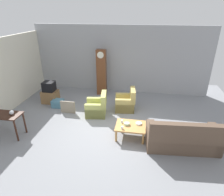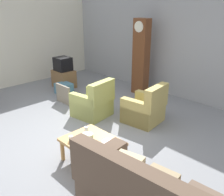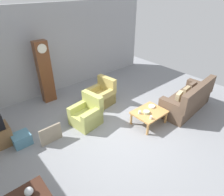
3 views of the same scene
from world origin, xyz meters
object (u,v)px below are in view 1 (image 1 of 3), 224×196
at_px(armchair_olive_near, 97,108).
at_px(console_table_dark, 2,117).
at_px(armchair_olive_far, 126,103).
at_px(storage_box_blue, 58,103).
at_px(cup_blue_rimmed, 122,121).
at_px(coffee_table_wood, 131,127).
at_px(grandfather_clock, 102,73).
at_px(framed_picture_leaning, 68,107).
at_px(tv_crt, 49,86).
at_px(bowl_white_stacked, 139,123).
at_px(tv_stand_cabinet, 50,97).
at_px(cup_white_porcelain, 122,128).
at_px(couch_floral, 183,139).
at_px(glass_dome_cloche, 12,112).
at_px(bowl_shallow_green, 127,124).

height_order(armchair_olive_near, console_table_dark, armchair_olive_near).
height_order(armchair_olive_far, storage_box_blue, armchair_olive_far).
relative_size(armchair_olive_far, cup_blue_rimmed, 9.32).
bearing_deg(coffee_table_wood, console_table_dark, -171.54).
relative_size(coffee_table_wood, grandfather_clock, 0.44).
height_order(framed_picture_leaning, storage_box_blue, framed_picture_leaning).
relative_size(coffee_table_wood, storage_box_blue, 2.13).
bearing_deg(tv_crt, bowl_white_stacked, -24.89).
bearing_deg(tv_stand_cabinet, cup_white_porcelain, -32.46).
distance_m(armchair_olive_near, framed_picture_leaning, 1.20).
height_order(couch_floral, glass_dome_cloche, couch_floral).
height_order(tv_stand_cabinet, glass_dome_cloche, glass_dome_cloche).
height_order(grandfather_clock, tv_stand_cabinet, grandfather_clock).
height_order(glass_dome_cloche, bowl_white_stacked, glass_dome_cloche).
bearing_deg(coffee_table_wood, armchair_olive_far, 100.64).
relative_size(armchair_olive_far, console_table_dark, 0.71).
relative_size(tv_stand_cabinet, bowl_shallow_green, 3.50).
bearing_deg(cup_white_porcelain, framed_picture_leaning, 148.88).
bearing_deg(cup_white_porcelain, armchair_olive_near, 128.37).
distance_m(couch_floral, tv_crt, 5.81).
xyz_separation_m(cup_blue_rimmed, bowl_shallow_green, (0.17, -0.11, -0.01)).
height_order(armchair_olive_far, cup_white_porcelain, armchair_olive_far).
height_order(coffee_table_wood, console_table_dark, console_table_dark).
bearing_deg(bowl_shallow_green, armchair_olive_near, 136.56).
bearing_deg(bowl_shallow_green, coffee_table_wood, -5.09).
distance_m(storage_box_blue, glass_dome_cloche, 2.37).
relative_size(coffee_table_wood, cup_blue_rimmed, 9.73).
distance_m(armchair_olive_far, grandfather_clock, 2.11).
bearing_deg(framed_picture_leaning, bowl_white_stacked, -20.29).
xyz_separation_m(armchair_olive_far, console_table_dark, (-3.76, -2.47, 0.37)).
relative_size(coffee_table_wood, bowl_shallow_green, 4.94).
bearing_deg(bowl_shallow_green, cup_blue_rimmed, 146.87).
height_order(grandfather_clock, framed_picture_leaning, grandfather_clock).
height_order(storage_box_blue, bowl_white_stacked, bowl_white_stacked).
relative_size(armchair_olive_near, coffee_table_wood, 0.96).
height_order(console_table_dark, bowl_white_stacked, console_table_dark).
relative_size(couch_floral, bowl_white_stacked, 11.01).
relative_size(glass_dome_cloche, bowl_white_stacked, 0.72).
xyz_separation_m(storage_box_blue, bowl_white_stacked, (3.50, -1.51, 0.30)).
xyz_separation_m(glass_dome_cloche, cup_blue_rimmed, (3.43, 0.70, -0.39)).
bearing_deg(framed_picture_leaning, cup_blue_rimmed, -24.50).
bearing_deg(storage_box_blue, armchair_olive_near, -12.17).
relative_size(console_table_dark, grandfather_clock, 0.60).
xyz_separation_m(couch_floral, armchair_olive_near, (-2.99, 1.57, -0.05)).
bearing_deg(grandfather_clock, bowl_shallow_green, -64.66).
xyz_separation_m(bowl_white_stacked, bowl_shallow_green, (-0.38, -0.11, 0.01)).
relative_size(couch_floral, armchair_olive_far, 2.35).
bearing_deg(glass_dome_cloche, cup_blue_rimmed, 11.63).
height_order(coffee_table_wood, cup_white_porcelain, cup_white_porcelain).
relative_size(grandfather_clock, framed_picture_leaning, 3.63).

